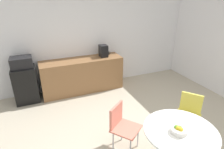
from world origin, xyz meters
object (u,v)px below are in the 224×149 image
Objects in this scene: coffee_maker at (103,51)px; fruit_bowl at (179,130)px; mug_white at (108,53)px; chair_coral at (121,123)px; mini_fridge at (26,84)px; microwave at (21,62)px; chair_yellow at (189,111)px; round_table at (179,138)px.

fruit_bowl is at bearing -91.27° from coffee_maker.
chair_coral is at bearing -106.96° from mug_white.
fruit_bowl is at bearing -57.68° from mini_fridge.
microwave is 3.78m from chair_yellow.
fruit_bowl is at bearing -143.27° from chair_yellow.
microwave reaches higher than mug_white.
mini_fridge is 3.80× the size of fruit_bowl.
microwave is at bearing 122.07° from chair_coral.
coffee_maker is at bearing 0.00° from mini_fridge.
round_table is 3.21m from mug_white.
fruit_bowl is at bearing -152.85° from round_table.
coffee_maker is at bearing 0.00° from microwave.
fruit_bowl is 3.23m from mug_white.
chair_yellow is 6.43× the size of mug_white.
round_table is 3.19× the size of coffee_maker.
microwave is at bearing -177.43° from mug_white.
chair_yellow and chair_coral have the same top height.
chair_yellow is (2.77, -2.52, -0.49)m from microwave.
fruit_bowl is at bearing -56.91° from chair_coral.
microwave is 3.72× the size of mug_white.
fruit_bowl is (1.97, -3.12, -0.21)m from microwave.
mini_fridge reaches higher than chair_coral.
mug_white is at bearing 85.66° from fruit_bowl.
fruit_bowl is (1.97, -3.12, 0.36)m from mini_fridge.
microwave is 2.22m from mug_white.
mini_fridge is 6.83× the size of mug_white.
mug_white is 0.23m from coffee_maker.
round_table is 7.92× the size of mug_white.
coffee_maker reaches higher than chair_coral.
chair_coral is (-1.30, 0.17, 0.00)m from chair_yellow.
chair_yellow is (2.77, -2.52, 0.08)m from mini_fridge.
round_table is 1.23× the size of chair_coral.
mug_white reaches higher than fruit_bowl.
microwave reaches higher than mini_fridge.
chair_coral is 3.58× the size of fruit_bowl.
mug_white reaches higher than chair_coral.
coffee_maker is at bearing 106.23° from chair_yellow.
microwave is 2.04m from coffee_maker.
coffee_maker reaches higher than fruit_bowl.
chair_yellow is at bearing 36.73° from fruit_bowl.
mini_fridge is at bearing 137.77° from chair_yellow.
fruit_bowl is 1.80× the size of mug_white.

